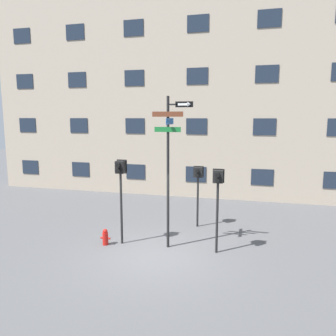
% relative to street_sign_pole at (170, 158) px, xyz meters
% --- Properties ---
extents(ground_plane, '(60.00, 60.00, 0.00)m').
position_rel_street_sign_pole_xyz_m(ground_plane, '(-0.30, -0.82, -3.01)').
color(ground_plane, '#515154').
extents(building_facade, '(24.00, 0.63, 12.81)m').
position_rel_street_sign_pole_xyz_m(building_facade, '(-0.30, 7.30, 3.40)').
color(building_facade, tan).
rests_on(building_facade, ground_plane).
extents(street_sign_pole, '(1.31, 0.90, 4.99)m').
position_rel_street_sign_pole_xyz_m(street_sign_pole, '(0.00, 0.00, 0.00)').
color(street_sign_pole, black).
rests_on(street_sign_pole, ground_plane).
extents(pedestrian_signal_left, '(0.36, 0.40, 2.91)m').
position_rel_street_sign_pole_xyz_m(pedestrian_signal_left, '(-1.68, -0.09, -0.74)').
color(pedestrian_signal_left, black).
rests_on(pedestrian_signal_left, ground_plane).
extents(pedestrian_signal_right, '(0.37, 0.40, 2.72)m').
position_rel_street_sign_pole_xyz_m(pedestrian_signal_right, '(1.57, -0.05, -0.88)').
color(pedestrian_signal_right, black).
rests_on(pedestrian_signal_right, ground_plane).
extents(pedestrian_signal_across, '(0.39, 0.40, 2.42)m').
position_rel_street_sign_pole_xyz_m(pedestrian_signal_across, '(0.56, 2.32, -1.09)').
color(pedestrian_signal_across, black).
rests_on(pedestrian_signal_across, ground_plane).
extents(fire_hydrant, '(0.35, 0.19, 0.56)m').
position_rel_street_sign_pole_xyz_m(fire_hydrant, '(-2.18, -0.34, -2.74)').
color(fire_hydrant, red).
rests_on(fire_hydrant, ground_plane).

